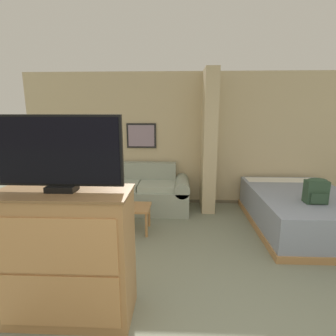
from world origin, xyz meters
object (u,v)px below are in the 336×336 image
object	(u,v)px
table_lamp	(82,167)
tv_dresser	(68,256)
coffee_table	(127,209)
tv	(59,153)
backpack	(316,190)
couch	(140,193)
bed	(301,210)

from	to	relation	value
table_lamp	tv_dresser	bearing A→B (deg)	-72.29
coffee_table	tv	distance (m)	2.11
table_lamp	backpack	size ratio (longest dim) A/B	1.14
table_lamp	tv_dresser	distance (m)	2.91
coffee_table	table_lamp	xyz separation A→B (m)	(-1.06, 1.02, 0.45)
couch	bed	xyz separation A→B (m)	(2.74, -0.69, -0.03)
tv_dresser	backpack	bearing A→B (deg)	27.96
bed	table_lamp	bearing A→B (deg)	168.88
table_lamp	coffee_table	bearing A→B (deg)	-43.81
bed	coffee_table	bearing A→B (deg)	-174.68
couch	backpack	world-z (taller)	backpack
couch	backpack	xyz separation A→B (m)	(2.69, -1.15, 0.44)
bed	backpack	size ratio (longest dim) A/B	5.91
table_lamp	tv_dresser	world-z (taller)	tv_dresser
tv	backpack	distance (m)	3.40
bed	couch	bearing A→B (deg)	165.79
tv_dresser	bed	world-z (taller)	tv_dresser
tv_dresser	tv	world-z (taller)	tv
bed	backpack	xyz separation A→B (m)	(-0.04, -0.46, 0.48)
coffee_table	backpack	size ratio (longest dim) A/B	2.00
couch	coffee_table	world-z (taller)	couch
tv_dresser	backpack	world-z (taller)	tv_dresser
table_lamp	couch	bearing A→B (deg)	-3.32
coffee_table	backpack	world-z (taller)	backpack
coffee_table	tv	xyz separation A→B (m)	(-0.18, -1.75, 1.17)
couch	bed	distance (m)	2.82
couch	coffee_table	distance (m)	0.95
bed	tv_dresser	bearing A→B (deg)	-145.91
couch	coffee_table	xyz separation A→B (m)	(-0.06, -0.95, 0.03)
couch	table_lamp	distance (m)	1.22
tv_dresser	tv	xyz separation A→B (m)	(0.00, 0.00, 0.92)
couch	coffee_table	size ratio (longest dim) A/B	2.59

